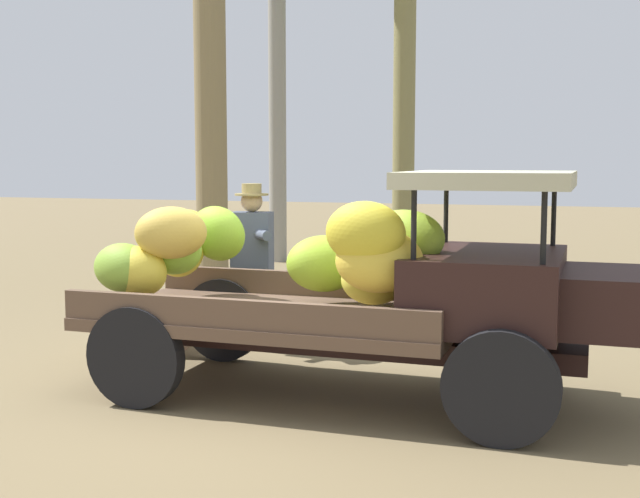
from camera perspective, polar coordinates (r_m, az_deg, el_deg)
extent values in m
plane|color=olive|center=(6.99, -3.13, -9.84)|extent=(60.00, 60.00, 0.00)
cube|color=black|center=(6.78, 0.81, -6.40)|extent=(4.01, 0.49, 0.16)
cylinder|color=black|center=(7.29, 13.77, -6.10)|extent=(0.80, 0.15, 0.80)
cylinder|color=black|center=(5.74, 12.39, -9.39)|extent=(0.80, 0.15, 0.80)
cylinder|color=black|center=(8.01, -6.69, -4.86)|extent=(0.80, 0.15, 0.80)
cylinder|color=black|center=(6.63, -12.65, -7.29)|extent=(0.80, 0.15, 0.80)
cube|color=brown|center=(6.89, -2.77, -4.67)|extent=(3.02, 1.76, 0.10)
cube|color=brown|center=(7.60, -0.58, -2.42)|extent=(3.00, 0.12, 0.22)
cube|color=brown|center=(6.14, -5.50, -4.52)|extent=(3.00, 0.12, 0.22)
cube|color=black|center=(6.42, 11.50, -2.65)|extent=(1.12, 1.53, 0.55)
cube|color=black|center=(6.39, 19.54, -3.43)|extent=(0.71, 1.07, 0.44)
cylinder|color=black|center=(6.97, 15.86, 2.47)|extent=(0.04, 0.04, 0.55)
cylinder|color=black|center=(5.68, 15.22, 1.71)|extent=(0.04, 0.04, 0.55)
cylinder|color=black|center=(7.07, 8.71, 2.68)|extent=(0.04, 0.04, 0.55)
cylinder|color=black|center=(5.80, 6.51, 1.98)|extent=(0.04, 0.04, 0.55)
cube|color=#BCBA9A|center=(6.35, 11.66, 4.73)|extent=(1.24, 1.54, 0.12)
ellipsoid|color=gold|center=(6.87, 5.51, 0.44)|extent=(0.59, 0.45, 0.40)
ellipsoid|color=gold|center=(6.77, -10.26, 1.11)|extent=(0.77, 0.76, 0.52)
ellipsoid|color=gold|center=(5.96, 3.15, 1.11)|extent=(0.63, 0.50, 0.52)
ellipsoid|color=#8EC12F|center=(7.47, -7.11, 1.07)|extent=(0.71, 0.69, 0.60)
ellipsoid|color=#88BE36|center=(6.99, -10.12, -0.06)|extent=(0.56, 0.62, 0.56)
ellipsoid|color=#AACE38|center=(7.09, 4.33, -1.10)|extent=(0.59, 0.68, 0.65)
ellipsoid|color=#83AE37|center=(6.92, -13.44, -1.27)|extent=(0.70, 0.66, 0.50)
ellipsoid|color=#94BC3A|center=(6.78, 6.23, -1.92)|extent=(0.71, 0.59, 0.48)
ellipsoid|color=#91BA2B|center=(7.10, 0.28, -1.01)|extent=(0.90, 0.88, 0.64)
ellipsoid|color=gold|center=(6.86, -12.38, -1.50)|extent=(0.61, 0.62, 0.52)
ellipsoid|color=#88AC30|center=(6.35, 5.80, 0.74)|extent=(0.78, 0.64, 0.52)
ellipsoid|color=gold|center=(7.74, -9.25, 1.15)|extent=(0.68, 0.67, 0.51)
ellipsoid|color=gold|center=(6.03, 4.11, -0.81)|extent=(0.73, 0.63, 0.55)
ellipsoid|color=yellow|center=(6.33, 3.76, -2.12)|extent=(0.72, 0.72, 0.46)
ellipsoid|color=yellow|center=(7.45, -9.77, -0.07)|extent=(0.59, 0.58, 0.49)
cylinder|color=#856255|center=(8.44, -3.82, -4.31)|extent=(0.15, 0.15, 0.79)
cylinder|color=#856255|center=(8.51, -5.52, -4.24)|extent=(0.15, 0.15, 0.79)
cube|color=#4B5466|center=(8.38, -4.72, 0.46)|extent=(0.43, 0.29, 0.62)
cylinder|color=#4B5466|center=(8.25, -4.24, 1.02)|extent=(0.36, 0.35, 0.10)
cylinder|color=#4B5466|center=(8.30, -5.57, 1.04)|extent=(0.29, 0.39, 0.10)
sphere|color=tan|center=(8.35, -4.74, 3.32)|extent=(0.22, 0.22, 0.22)
cylinder|color=olive|center=(8.34, -4.75, 3.78)|extent=(0.34, 0.34, 0.02)
cylinder|color=olive|center=(8.34, -4.75, 4.19)|extent=(0.20, 0.20, 0.10)
cube|color=#8D694A|center=(8.57, -10.74, -5.32)|extent=(0.55, 0.65, 0.47)
cylinder|color=gray|center=(15.91, -3.00, 15.07)|extent=(0.33, 0.33, 8.79)
cylinder|color=olive|center=(15.82, 5.85, 11.60)|extent=(0.41, 0.41, 6.87)
cylinder|color=olive|center=(12.97, -7.66, 15.65)|extent=(0.49, 0.49, 8.16)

